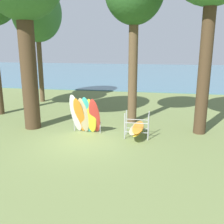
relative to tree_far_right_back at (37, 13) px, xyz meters
name	(u,v)px	position (x,y,z in m)	size (l,w,h in m)	color
ground_plane	(82,142)	(5.67, -8.09, -6.55)	(80.00, 80.00, 0.00)	olive
lake_water	(138,72)	(5.67, 23.46, -6.50)	(80.00, 36.00, 0.10)	#477084
tree_far_right_back	(37,13)	(0.00, 0.00, 0.00)	(3.62, 3.62, 8.69)	brown
leaning_board_pile	(85,115)	(5.48, -6.90, -5.60)	(1.58, 0.91, 2.06)	white
board_storage_rack	(137,128)	(8.08, -6.97, -6.08)	(1.15, 2.13, 1.25)	#9EA0A5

